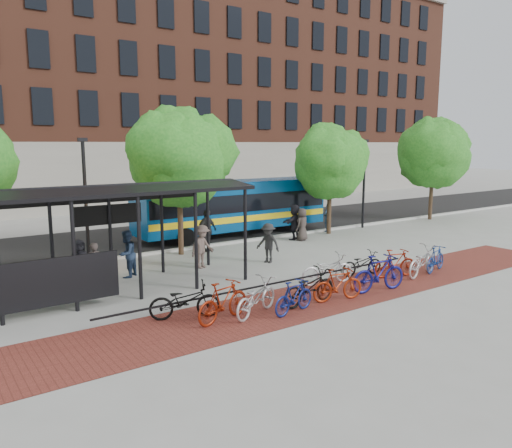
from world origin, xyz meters
TOP-DOWN VIEW (x-y plane):
  - ground at (0.00, 0.00)m, footprint 160.00×160.00m
  - asphalt_street at (0.00, 8.00)m, footprint 160.00×8.00m
  - curb at (0.00, 4.00)m, footprint 160.00×0.25m
  - brick_strip at (-2.00, -5.00)m, footprint 24.00×3.00m
  - bike_rack_rail at (-3.30, -4.10)m, footprint 12.00×0.05m
  - building_brick at (10.00, 26.00)m, footprint 55.00×14.00m
  - bus_shelter at (-8.13, -0.48)m, footprint 10.60×3.07m
  - tree_b at (-2.90, 3.35)m, footprint 5.15×4.20m
  - tree_c at (6.09, 3.35)m, footprint 4.66×3.80m
  - tree_d at (15.10, 3.35)m, footprint 5.39×4.40m
  - lamp_post_left at (-7.00, 3.60)m, footprint 0.35×0.20m
  - lamp_post_right at (9.00, 3.60)m, footprint 0.35×0.20m
  - bus at (1.50, 5.95)m, footprint 10.85×2.66m
  - bike_0 at (-6.69, -4.27)m, footprint 2.12×1.38m
  - bike_1 at (-5.91, -5.07)m, footprint 2.00×1.01m
  - bike_2 at (-4.87, -5.17)m, footprint 2.13×1.43m
  - bike_3 at (-3.89, -5.69)m, footprint 1.72×0.78m
  - bike_4 at (-2.99, -5.33)m, footprint 2.14×0.88m
  - bike_5 at (-2.02, -5.59)m, footprint 1.84×0.86m
  - bike_6 at (-0.97, -3.98)m, footprint 2.14×1.10m
  - bike_7 at (-0.19, -5.65)m, footprint 2.17×0.91m
  - bike_8 at (0.90, -3.88)m, footprint 1.82×0.91m
  - bike_9 at (1.73, -4.77)m, footprint 1.84×0.96m
  - bike_10 at (2.71, -5.19)m, footprint 2.25×1.22m
  - bike_11 at (3.64, -5.14)m, footprint 1.73×0.88m
  - pedestrian_0 at (-8.08, 1.01)m, footprint 0.88×0.67m
  - pedestrian_1 at (-7.81, 0.29)m, footprint 0.63×0.46m
  - pedestrian_2 at (-6.39, 0.95)m, footprint 1.09×1.06m
  - pedestrian_3 at (-3.44, 0.57)m, footprint 1.26×0.93m
  - pedestrian_4 at (-1.73, 3.20)m, footprint 1.21×0.71m
  - pedestrian_5 at (3.38, 3.06)m, footprint 1.77×1.13m
  - pedestrian_6 at (3.50, 2.61)m, footprint 0.92×0.73m
  - pedestrian_7 at (6.37, 3.80)m, footprint 0.63×0.46m
  - pedestrian_9 at (-0.76, -0.22)m, footprint 0.95×1.22m

SIDE VIEW (x-z plane):
  - ground at x=0.00m, z-range 0.00..0.00m
  - bike_rack_rail at x=-3.30m, z-range -0.47..0.47m
  - brick_strip at x=-2.00m, z-range 0.00..0.01m
  - asphalt_street at x=0.00m, z-range 0.00..0.01m
  - curb at x=0.00m, z-range 0.00..0.12m
  - bike_8 at x=0.90m, z-range 0.00..0.92m
  - bike_3 at x=-3.89m, z-range 0.00..1.00m
  - bike_11 at x=3.64m, z-range 0.00..1.00m
  - bike_0 at x=-6.69m, z-range 0.00..1.05m
  - bike_2 at x=-4.87m, z-range 0.00..1.06m
  - bike_9 at x=1.73m, z-range 0.00..1.06m
  - bike_5 at x=-2.02m, z-range 0.00..1.07m
  - bike_6 at x=-0.97m, z-range 0.00..1.07m
  - bike_4 at x=-2.99m, z-range 0.00..1.10m
  - bike_10 at x=2.71m, z-range 0.00..1.12m
  - bike_1 at x=-5.91m, z-range 0.00..1.16m
  - bike_7 at x=-0.19m, z-range 0.00..1.26m
  - pedestrian_1 at x=-7.81m, z-range 0.00..1.58m
  - pedestrian_7 at x=6.37m, z-range 0.00..1.59m
  - pedestrian_0 at x=-8.08m, z-range 0.00..1.62m
  - pedestrian_9 at x=-0.76m, z-range 0.00..1.65m
  - pedestrian_6 at x=3.50m, z-range 0.00..1.66m
  - pedestrian_3 at x=-3.44m, z-range 0.00..1.73m
  - pedestrian_2 at x=-6.39m, z-range 0.00..1.76m
  - pedestrian_5 at x=3.38m, z-range 0.00..1.82m
  - pedestrian_4 at x=-1.73m, z-range 0.00..1.93m
  - bus at x=1.50m, z-range 0.22..3.14m
  - lamp_post_left at x=-7.00m, z-range 0.18..5.31m
  - lamp_post_right at x=9.00m, z-range 0.18..5.31m
  - bus_shelter at x=-8.13m, z-range 1.20..4.80m
  - tree_c at x=6.09m, z-range 1.09..7.02m
  - tree_b at x=-2.90m, z-range 1.22..7.69m
  - tree_d at x=15.10m, z-range 1.19..7.74m
  - building_brick at x=10.00m, z-range 0.00..20.00m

